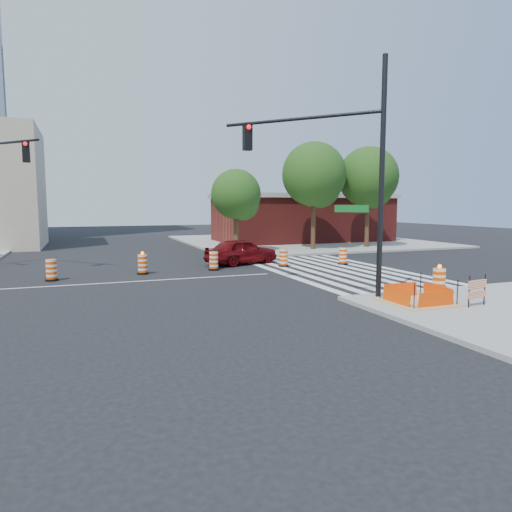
# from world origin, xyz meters

# --- Properties ---
(ground) EXTENTS (120.00, 120.00, 0.00)m
(ground) POSITION_xyz_m (0.00, 0.00, 0.00)
(ground) COLOR black
(ground) RESTS_ON ground
(sidewalk_ne) EXTENTS (22.00, 22.00, 0.15)m
(sidewalk_ne) POSITION_xyz_m (18.00, 18.00, 0.07)
(sidewalk_ne) COLOR gray
(sidewalk_ne) RESTS_ON ground
(crosswalk_east) EXTENTS (6.75, 13.50, 0.01)m
(crosswalk_east) POSITION_xyz_m (10.95, 0.00, 0.01)
(crosswalk_east) COLOR silver
(crosswalk_east) RESTS_ON ground
(lane_centerline) EXTENTS (14.00, 0.12, 0.01)m
(lane_centerline) POSITION_xyz_m (0.00, 0.00, 0.01)
(lane_centerline) COLOR silver
(lane_centerline) RESTS_ON ground
(excavation_pit) EXTENTS (2.20, 2.20, 0.90)m
(excavation_pit) POSITION_xyz_m (9.00, -9.00, 0.22)
(excavation_pit) COLOR tan
(excavation_pit) RESTS_ON ground
(brick_storefront) EXTENTS (16.50, 8.50, 4.60)m
(brick_storefront) POSITION_xyz_m (18.00, 18.00, 2.32)
(brick_storefront) COLOR maroon
(brick_storefront) RESTS_ON ground
(red_coupe) EXTENTS (4.96, 3.25, 1.57)m
(red_coupe) POSITION_xyz_m (7.05, 4.23, 0.79)
(red_coupe) COLOR #5E080A
(red_coupe) RESTS_ON ground
(signal_pole_se) EXTENTS (4.50, 5.02, 8.72)m
(signal_pole_se) POSITION_xyz_m (7.17, -6.23, 5.33)
(signal_pole_se) COLOR black
(signal_pole_se) RESTS_ON ground
(pit_drum) EXTENTS (0.59, 0.59, 1.16)m
(pit_drum) POSITION_xyz_m (10.77, -8.09, 0.63)
(pit_drum) COLOR black
(pit_drum) RESTS_ON ground
(barricade) EXTENTS (0.91, 0.17, 1.07)m
(barricade) POSITION_xyz_m (10.47, -10.18, 0.74)
(barricade) COLOR #ED4804
(barricade) RESTS_ON ground
(tree_north_c) EXTENTS (3.66, 3.62, 6.15)m
(tree_north_c) POSITION_xyz_m (8.66, 9.94, 4.12)
(tree_north_c) COLOR #382314
(tree_north_c) RESTS_ON ground
(tree_north_d) EXTENTS (4.93, 4.93, 8.38)m
(tree_north_d) POSITION_xyz_m (14.95, 9.90, 5.62)
(tree_north_d) COLOR #382314
(tree_north_d) RESTS_ON ground
(tree_north_e) EXTENTS (4.86, 4.86, 8.26)m
(tree_north_e) POSITION_xyz_m (19.98, 10.04, 5.55)
(tree_north_e) COLOR #382314
(tree_north_e) RESTS_ON ground
(median_drum_2) EXTENTS (0.60, 0.60, 1.02)m
(median_drum_2) POSITION_xyz_m (-3.32, 1.62, 0.48)
(median_drum_2) COLOR black
(median_drum_2) RESTS_ON ground
(median_drum_3) EXTENTS (0.60, 0.60, 1.18)m
(median_drum_3) POSITION_xyz_m (0.96, 2.21, 0.49)
(median_drum_3) COLOR black
(median_drum_3) RESTS_ON ground
(median_drum_4) EXTENTS (0.60, 0.60, 1.02)m
(median_drum_4) POSITION_xyz_m (4.77, 2.30, 0.48)
(median_drum_4) COLOR black
(median_drum_4) RESTS_ON ground
(median_drum_5) EXTENTS (0.60, 0.60, 1.02)m
(median_drum_5) POSITION_xyz_m (8.95, 2.27, 0.48)
(median_drum_5) COLOR black
(median_drum_5) RESTS_ON ground
(median_drum_6) EXTENTS (0.60, 0.60, 1.02)m
(median_drum_6) POSITION_xyz_m (12.67, 1.85, 0.48)
(median_drum_6) COLOR black
(median_drum_6) RESTS_ON ground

